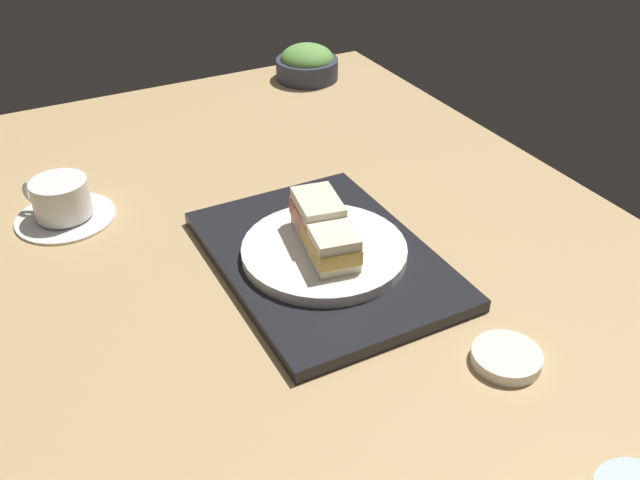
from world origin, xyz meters
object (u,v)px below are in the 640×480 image
Objects in this scene: salad_bowl at (307,64)px; coffee_cup at (62,203)px; sandwich_plate at (324,251)px; sandwich_far at (318,216)px; sandwich_near at (331,244)px; small_sauce_dish at (506,357)px.

coffee_cup is at bearing 120.37° from salad_bowl.
sandwich_plate is 4.72cm from sandwich_far.
sandwich_near is 0.99× the size of sandwich_far.
sandwich_far is at bearing 154.41° from salad_bowl.
sandwich_near is 6.04cm from sandwich_far.
salad_bowl is (59.32, -28.41, -2.94)cm from sandwich_far.
coffee_cup is (28.67, 28.37, 0.17)cm from sandwich_plate.
salad_bowl reaches higher than sandwich_plate.
sandwich_plate is at bearing 169.06° from sandwich_far.
coffee_cup is at bearing 44.70° from sandwich_plate.
sandwich_far is at bearing -10.94° from sandwich_plate.
sandwich_plate is at bearing -10.94° from sandwich_near.
salad_bowl is at bearing -25.59° from sandwich_far.
sandwich_near reaches higher than sandwich_plate.
coffee_cup is (25.71, 28.94, -3.46)cm from sandwich_far.
coffee_cup is 66.25cm from small_sauce_dish.
sandwich_far reaches higher than salad_bowl.
coffee_cup is (31.62, 27.80, -2.96)cm from sandwich_near.
sandwich_plate is 2.37× the size of sandwich_near.
salad_bowl is (62.28, -28.98, 0.70)cm from sandwich_plate.
salad_bowl reaches higher than coffee_cup.
sandwich_plate is at bearing 155.04° from salad_bowl.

